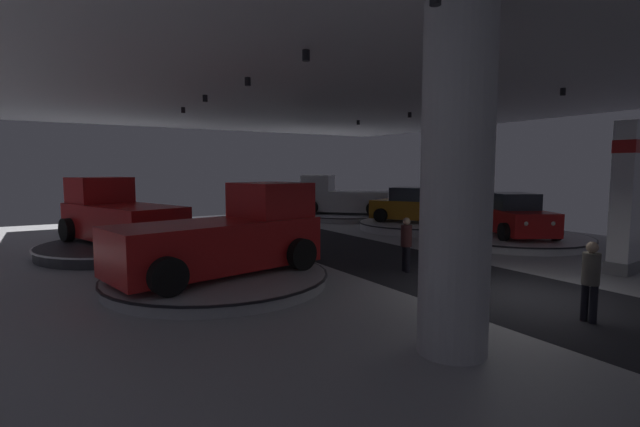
{
  "coord_description": "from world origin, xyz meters",
  "views": [
    {
      "loc": [
        -9.45,
        -6.42,
        2.97
      ],
      "look_at": [
        -1.14,
        7.33,
        1.4
      ],
      "focal_mm": 25.36,
      "sensor_mm": 36.0,
      "label": 1
    }
  ],
  "objects_px": {
    "column_left": "(456,183)",
    "display_platform_deep_right": "(345,216)",
    "brand_sign_pylon": "(628,196)",
    "display_platform_far_left": "(124,247)",
    "display_car_mid_right": "(513,216)",
    "visitor_walking_near": "(591,277)",
    "display_platform_mid_right": "(512,238)",
    "display_car_far_right": "(415,207)",
    "pickup_truck_mid_left": "(228,236)",
    "pickup_truck_deep_right": "(340,198)",
    "pickup_truck_far_left": "(119,216)",
    "display_platform_mid_left": "(218,278)",
    "visitor_walking_far": "(406,241)",
    "display_platform_far_right": "(415,225)"
  },
  "relations": [
    {
      "from": "display_platform_far_left",
      "to": "display_car_mid_right",
      "type": "bearing_deg",
      "value": -22.11
    },
    {
      "from": "display_platform_far_right",
      "to": "display_car_mid_right",
      "type": "relative_size",
      "value": 1.22
    },
    {
      "from": "brand_sign_pylon",
      "to": "visitor_walking_far",
      "type": "relative_size",
      "value": 2.71
    },
    {
      "from": "column_left",
      "to": "display_car_far_right",
      "type": "xyz_separation_m",
      "value": [
        10.01,
        11.66,
        -1.61
      ]
    },
    {
      "from": "display_platform_far_right",
      "to": "display_car_far_right",
      "type": "distance_m",
      "value": 0.94
    },
    {
      "from": "column_left",
      "to": "visitor_walking_far",
      "type": "distance_m",
      "value": 6.09
    },
    {
      "from": "brand_sign_pylon",
      "to": "display_car_far_right",
      "type": "bearing_deg",
      "value": 82.31
    },
    {
      "from": "column_left",
      "to": "display_platform_mid_left",
      "type": "height_order",
      "value": "column_left"
    },
    {
      "from": "display_platform_far_left",
      "to": "pickup_truck_mid_left",
      "type": "bearing_deg",
      "value": -73.77
    },
    {
      "from": "column_left",
      "to": "display_platform_far_right",
      "type": "bearing_deg",
      "value": 49.24
    },
    {
      "from": "pickup_truck_deep_right",
      "to": "display_car_far_right",
      "type": "bearing_deg",
      "value": -86.96
    },
    {
      "from": "display_platform_mid_left",
      "to": "visitor_walking_far",
      "type": "relative_size",
      "value": 3.57
    },
    {
      "from": "display_platform_deep_right",
      "to": "pickup_truck_far_left",
      "type": "relative_size",
      "value": 1.0
    },
    {
      "from": "display_platform_mid_right",
      "to": "display_car_mid_right",
      "type": "xyz_separation_m",
      "value": [
        0.02,
        0.03,
        0.9
      ]
    },
    {
      "from": "pickup_truck_mid_left",
      "to": "pickup_truck_far_left",
      "type": "relative_size",
      "value": 0.99
    },
    {
      "from": "display_platform_far_left",
      "to": "visitor_walking_far",
      "type": "bearing_deg",
      "value": -48.41
    },
    {
      "from": "pickup_truck_mid_left",
      "to": "display_platform_deep_right",
      "type": "height_order",
      "value": "pickup_truck_mid_left"
    },
    {
      "from": "column_left",
      "to": "display_platform_far_right",
      "type": "xyz_separation_m",
      "value": [
        10.02,
        11.63,
        -2.54
      ]
    },
    {
      "from": "pickup_truck_mid_left",
      "to": "column_left",
      "type": "bearing_deg",
      "value": -76.01
    },
    {
      "from": "display_platform_mid_left",
      "to": "visitor_walking_far",
      "type": "distance_m",
      "value": 5.4
    },
    {
      "from": "display_platform_mid_right",
      "to": "visitor_walking_near",
      "type": "relative_size",
      "value": 3.79
    },
    {
      "from": "display_platform_deep_right",
      "to": "display_car_mid_right",
      "type": "xyz_separation_m",
      "value": [
        0.67,
        -11.03,
        0.9
      ]
    },
    {
      "from": "brand_sign_pylon",
      "to": "display_platform_far_left",
      "type": "bearing_deg",
      "value": 138.0
    },
    {
      "from": "display_platform_far_right",
      "to": "pickup_truck_deep_right",
      "type": "bearing_deg",
      "value": 93.16
    },
    {
      "from": "display_car_far_right",
      "to": "pickup_truck_mid_left",
      "type": "bearing_deg",
      "value": -154.91
    },
    {
      "from": "pickup_truck_mid_left",
      "to": "display_platform_deep_right",
      "type": "relative_size",
      "value": 0.99
    },
    {
      "from": "display_car_mid_right",
      "to": "visitor_walking_near",
      "type": "bearing_deg",
      "value": -136.12
    },
    {
      "from": "column_left",
      "to": "display_car_far_right",
      "type": "relative_size",
      "value": 1.21
    },
    {
      "from": "display_platform_mid_left",
      "to": "visitor_walking_far",
      "type": "bearing_deg",
      "value": -15.12
    },
    {
      "from": "display_platform_deep_right",
      "to": "visitor_walking_far",
      "type": "distance_m",
      "value": 14.44
    },
    {
      "from": "display_platform_deep_right",
      "to": "display_platform_mid_right",
      "type": "xyz_separation_m",
      "value": [
        0.66,
        -11.06,
        -0.0
      ]
    },
    {
      "from": "display_platform_deep_right",
      "to": "visitor_walking_near",
      "type": "relative_size",
      "value": 3.57
    },
    {
      "from": "display_platform_mid_right",
      "to": "visitor_walking_near",
      "type": "xyz_separation_m",
      "value": [
        -7.18,
        -6.89,
        0.73
      ]
    },
    {
      "from": "pickup_truck_deep_right",
      "to": "display_platform_far_right",
      "type": "distance_m",
      "value": 6.28
    },
    {
      "from": "pickup_truck_mid_left",
      "to": "display_platform_mid_right",
      "type": "bearing_deg",
      "value": 1.38
    },
    {
      "from": "column_left",
      "to": "display_platform_deep_right",
      "type": "distance_m",
      "value": 20.35
    },
    {
      "from": "display_car_mid_right",
      "to": "visitor_walking_far",
      "type": "bearing_deg",
      "value": -166.28
    },
    {
      "from": "pickup_truck_deep_right",
      "to": "display_car_far_right",
      "type": "xyz_separation_m",
      "value": [
        0.33,
        -6.16,
        -0.1
      ]
    },
    {
      "from": "pickup_truck_deep_right",
      "to": "display_car_far_right",
      "type": "height_order",
      "value": "pickup_truck_deep_right"
    },
    {
      "from": "display_platform_mid_right",
      "to": "brand_sign_pylon",
      "type": "bearing_deg",
      "value": -110.92
    },
    {
      "from": "display_platform_mid_left",
      "to": "pickup_truck_far_left",
      "type": "relative_size",
      "value": 1.0
    },
    {
      "from": "display_platform_far_right",
      "to": "brand_sign_pylon",
      "type": "bearing_deg",
      "value": -97.8
    },
    {
      "from": "pickup_truck_mid_left",
      "to": "display_car_far_right",
      "type": "height_order",
      "value": "pickup_truck_mid_left"
    },
    {
      "from": "pickup_truck_deep_right",
      "to": "display_platform_far_right",
      "type": "bearing_deg",
      "value": -86.84
    },
    {
      "from": "display_car_far_right",
      "to": "visitor_walking_near",
      "type": "bearing_deg",
      "value": -118.86
    },
    {
      "from": "pickup_truck_deep_right",
      "to": "pickup_truck_far_left",
      "type": "relative_size",
      "value": 0.92
    },
    {
      "from": "display_platform_deep_right",
      "to": "visitor_walking_far",
      "type": "height_order",
      "value": "visitor_walking_far"
    },
    {
      "from": "display_platform_deep_right",
      "to": "pickup_truck_deep_right",
      "type": "xyz_separation_m",
      "value": [
        -0.23,
        0.23,
        1.07
      ]
    },
    {
      "from": "visitor_walking_near",
      "to": "pickup_truck_deep_right",
      "type": "bearing_deg",
      "value": 70.9
    },
    {
      "from": "pickup_truck_mid_left",
      "to": "pickup_truck_deep_right",
      "type": "height_order",
      "value": "pickup_truck_deep_right"
    }
  ]
}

